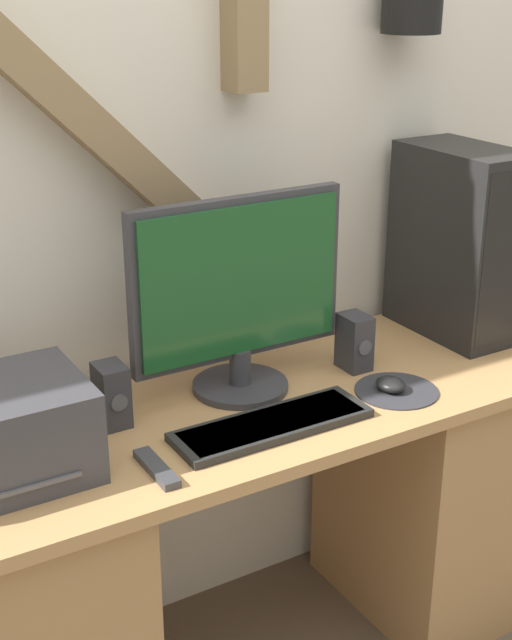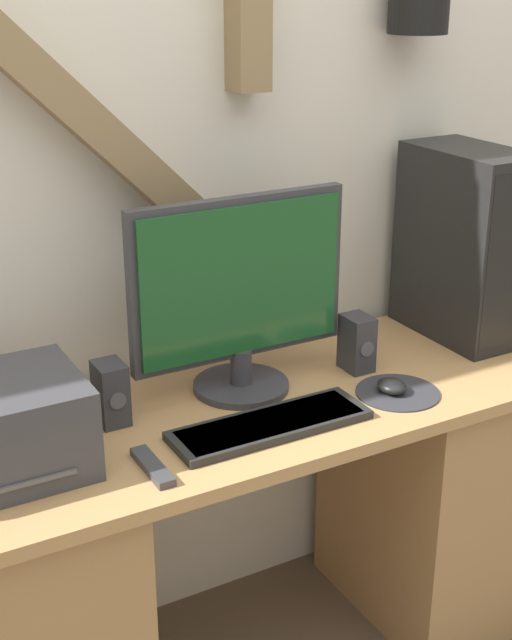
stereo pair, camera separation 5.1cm
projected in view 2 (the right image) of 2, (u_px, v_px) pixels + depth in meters
name	position (u px, v px, depth m)	size (l,w,h in m)	color
wall_back	(178.00, 96.00, 2.00)	(6.40, 0.20, 2.70)	silver
desk	(252.00, 536.00, 2.11)	(1.62, 0.55, 0.74)	tan
monitor	(240.00, 291.00, 1.95)	(0.51, 0.22, 0.45)	#333338
keyboard	(270.00, 425.00, 1.86)	(0.43, 0.14, 0.02)	black
mousepad	(398.00, 393.00, 2.01)	(0.19, 0.19, 0.00)	#2D2D33
mouse	(392.00, 386.00, 2.00)	(0.06, 0.07, 0.03)	black
computer_tower	(466.00, 244.00, 2.26)	(0.19, 0.35, 0.48)	black
speaker_left	(111.00, 393.00, 1.86)	(0.06, 0.08, 0.14)	#2D2D33
speaker_right	(357.00, 343.00, 2.11)	(0.06, 0.08, 0.14)	#2D2D33
remote_control	(152.00, 467.00, 1.70)	(0.03, 0.15, 0.02)	#38383D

